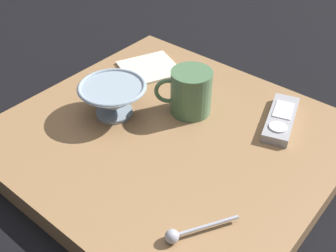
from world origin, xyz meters
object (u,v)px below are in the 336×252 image
object	(u,v)px
coffee_mug	(190,92)
tv_remote_near	(281,119)
cereal_bowl	(113,98)
teaspoon	(181,234)
folded_napkin	(150,68)

from	to	relation	value
coffee_mug	tv_remote_near	xyz separation A→B (m)	(0.17, 0.09, -0.04)
cereal_bowl	tv_remote_near	bearing A→B (deg)	34.65
tv_remote_near	teaspoon	bearing A→B (deg)	-86.89
cereal_bowl	folded_napkin	bearing A→B (deg)	109.33
tv_remote_near	cereal_bowl	bearing A→B (deg)	-145.35
tv_remote_near	folded_napkin	xyz separation A→B (m)	(-0.36, -0.01, -0.01)
tv_remote_near	folded_napkin	distance (m)	0.36
folded_napkin	tv_remote_near	bearing A→B (deg)	2.17
cereal_bowl	coffee_mug	xyz separation A→B (m)	(0.12, 0.11, 0.01)
teaspoon	tv_remote_near	size ratio (longest dim) A/B	0.66
coffee_mug	folded_napkin	world-z (taller)	coffee_mug
coffee_mug	folded_napkin	size ratio (longest dim) A/B	0.62
coffee_mug	teaspoon	distance (m)	0.34
cereal_bowl	teaspoon	distance (m)	0.35
cereal_bowl	teaspoon	bearing A→B (deg)	-27.53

